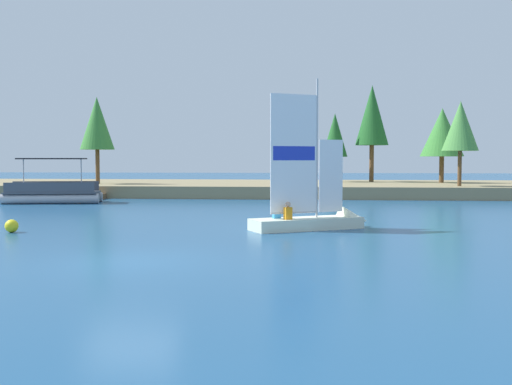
{
  "coord_description": "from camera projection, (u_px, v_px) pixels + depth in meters",
  "views": [
    {
      "loc": [
        4.74,
        -15.66,
        2.74
      ],
      "look_at": [
        2.3,
        11.74,
        1.2
      ],
      "focal_mm": 42.87,
      "sensor_mm": 36.0,
      "label": 1
    }
  ],
  "objects": [
    {
      "name": "ground_plane",
      "position": [
        130.0,
        262.0,
        16.15
      ],
      "size": [
        200.0,
        200.0,
        0.0
      ],
      "primitive_type": "plane",
      "color": "navy"
    },
    {
      "name": "shore_bank",
      "position": [
        249.0,
        188.0,
        47.83
      ],
      "size": [
        80.0,
        14.04,
        0.84
      ],
      "primitive_type": "cube",
      "color": "#897A56",
      "rests_on": "ground"
    },
    {
      "name": "shoreline_tree_left",
      "position": [
        97.0,
        124.0,
        45.54
      ],
      "size": [
        2.54,
        2.54,
        6.48
      ],
      "color": "brown",
      "rests_on": "shore_bank"
    },
    {
      "name": "shoreline_tree_midleft",
      "position": [
        335.0,
        136.0,
        49.38
      ],
      "size": [
        2.05,
        2.05,
        5.54
      ],
      "color": "brown",
      "rests_on": "shore_bank"
    },
    {
      "name": "shoreline_tree_centre",
      "position": [
        372.0,
        116.0,
        49.37
      ],
      "size": [
        2.67,
        2.67,
        7.81
      ],
      "color": "brown",
      "rests_on": "shore_bank"
    },
    {
      "name": "shoreline_tree_midright",
      "position": [
        460.0,
        126.0,
        41.61
      ],
      "size": [
        2.45,
        2.45,
        5.81
      ],
      "color": "brown",
      "rests_on": "shore_bank"
    },
    {
      "name": "shoreline_tree_right",
      "position": [
        442.0,
        133.0,
        47.41
      ],
      "size": [
        3.33,
        3.33,
        5.79
      ],
      "color": "brown",
      "rests_on": "shore_bank"
    },
    {
      "name": "wooden_dock",
      "position": [
        82.0,
        198.0,
        39.64
      ],
      "size": [
        1.81,
        5.25,
        0.38
      ],
      "primitive_type": "cube",
      "color": "brown",
      "rests_on": "ground"
    },
    {
      "name": "sailboat",
      "position": [
        323.0,
        217.0,
        23.85
      ],
      "size": [
        4.95,
        3.48,
        6.17
      ],
      "rotation": [
        0.0,
        0.0,
        0.5
      ],
      "color": "silver",
      "rests_on": "ground"
    },
    {
      "name": "pontoon_boat",
      "position": [
        53.0,
        192.0,
        37.62
      ],
      "size": [
        6.07,
        3.32,
        2.76
      ],
      "rotation": [
        0.0,
        0.0,
        0.21
      ],
      "color": "#B2B2B7",
      "rests_on": "ground"
    },
    {
      "name": "channel_buoy",
      "position": [
        12.0,
        226.0,
        22.54
      ],
      "size": [
        0.49,
        0.49,
        0.49
      ],
      "primitive_type": "sphere",
      "color": "yellow",
      "rests_on": "ground"
    }
  ]
}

